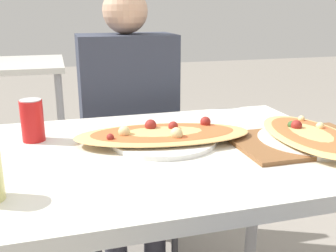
# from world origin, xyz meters

# --- Properties ---
(dining_table) EXTENTS (1.02, 0.76, 0.74)m
(dining_table) POSITION_xyz_m (0.00, 0.00, 0.65)
(dining_table) COLOR silver
(dining_table) RESTS_ON ground_plane
(chair_far_seated) EXTENTS (0.40, 0.40, 0.89)m
(chair_far_seated) POSITION_xyz_m (-0.01, 0.71, 0.51)
(chair_far_seated) COLOR #2D3851
(chair_far_seated) RESTS_ON ground_plane
(person_seated) EXTENTS (0.40, 0.26, 1.20)m
(person_seated) POSITION_xyz_m (-0.01, 0.60, 0.71)
(person_seated) COLOR #2D2D38
(person_seated) RESTS_ON ground_plane
(pizza_main) EXTENTS (0.54, 0.31, 0.06)m
(pizza_main) POSITION_xyz_m (-0.01, 0.05, 0.76)
(pizza_main) COLOR white
(pizza_main) RESTS_ON dining_table
(soda_can) EXTENTS (0.07, 0.07, 0.12)m
(soda_can) POSITION_xyz_m (-0.37, 0.17, 0.80)
(soda_can) COLOR red
(soda_can) RESTS_ON dining_table
(serving_tray) EXTENTS (0.39, 0.26, 0.01)m
(serving_tray) POSITION_xyz_m (0.37, -0.07, 0.74)
(serving_tray) COLOR brown
(serving_tray) RESTS_ON dining_table
(pizza_second) EXTENTS (0.30, 0.44, 0.06)m
(pizza_second) POSITION_xyz_m (0.40, -0.07, 0.76)
(pizza_second) COLOR white
(pizza_second) RESTS_ON dining_table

